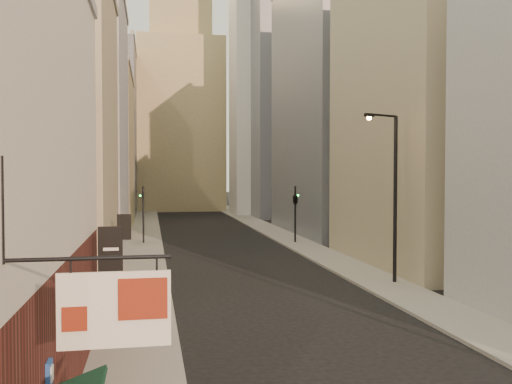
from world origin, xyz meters
name	(u,v)px	position (x,y,z in m)	size (l,w,h in m)	color
sidewalk_left	(146,231)	(-6.50, 55.00, 0.07)	(3.00, 140.00, 0.15)	gray
sidewalk_right	(268,229)	(6.50, 55.00, 0.07)	(3.00, 140.00, 0.15)	gray
left_bldg_beige	(33,137)	(-12.00, 26.00, 8.00)	(8.00, 12.00, 16.00)	gray
left_bldg_grey	(73,124)	(-12.00, 42.00, 10.00)	(8.00, 16.00, 20.00)	#929398
left_bldg_tan	(95,152)	(-12.00, 60.00, 8.50)	(8.00, 18.00, 17.00)	#948561
left_bldg_wingrid	(108,133)	(-12.00, 80.00, 12.00)	(8.00, 20.00, 24.00)	gray
right_bldg_beige	(425,115)	(12.00, 30.00, 10.00)	(8.00, 16.00, 20.00)	gray
right_bldg_wingrid	(331,105)	(12.00, 50.00, 13.00)	(8.00, 20.00, 26.00)	gray
highrise	(312,43)	(18.00, 78.00, 25.66)	(21.00, 23.00, 51.20)	gray
clock_tower	(180,105)	(-1.00, 92.00, 17.63)	(14.00, 14.00, 44.90)	#948561
white_tower	(259,89)	(10.00, 78.00, 18.61)	(8.00, 8.00, 41.50)	silver
streetlamp_mid	(392,188)	(6.96, 23.73, 5.29)	(2.27, 1.15, 9.26)	black
traffic_light_left	(143,203)	(-6.59, 44.26, 3.57)	(0.59, 0.53, 5.00)	black
traffic_light_right	(295,198)	(6.33, 42.39, 3.93)	(0.79, 0.79, 5.00)	black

